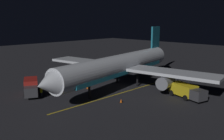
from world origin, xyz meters
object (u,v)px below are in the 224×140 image
object	(u,v)px
airliner	(122,66)
traffic_cone_under_wing	(87,87)
baggage_truck	(31,87)
traffic_cone_near_left	(56,92)
traffic_cone_near_right	(121,101)
ground_crew_worker	(41,92)
catering_truck	(186,91)

from	to	relation	value
airliner	traffic_cone_under_wing	size ratio (longest dim) A/B	68.42
baggage_truck	traffic_cone_near_left	world-z (taller)	baggage_truck
baggage_truck	traffic_cone_near_right	world-z (taller)	baggage_truck
traffic_cone_near_left	baggage_truck	bearing A→B (deg)	55.98
traffic_cone_near_left	ground_crew_worker	bearing A→B (deg)	94.22
ground_crew_worker	airliner	bearing A→B (deg)	-108.22
traffic_cone_near_right	catering_truck	bearing A→B (deg)	-124.35
ground_crew_worker	traffic_cone_near_left	size ratio (longest dim) A/B	3.16
airliner	baggage_truck	size ratio (longest dim) A/B	6.23
baggage_truck	traffic_cone_under_wing	size ratio (longest dim) A/B	10.98
airliner	traffic_cone_near_right	bearing A→B (deg)	132.07
airliner	traffic_cone_near_left	size ratio (longest dim) A/B	68.42
traffic_cone_under_wing	traffic_cone_near_left	bearing A→B (deg)	74.79
catering_truck	baggage_truck	bearing A→B (deg)	40.51
traffic_cone_near_right	ground_crew_worker	bearing A→B (deg)	33.65
traffic_cone_near_right	baggage_truck	bearing A→B (deg)	30.04
traffic_cone_near_right	traffic_cone_near_left	bearing A→B (deg)	21.56
baggage_truck	catering_truck	distance (m)	25.02
catering_truck	traffic_cone_near_right	world-z (taller)	catering_truck
catering_truck	ground_crew_worker	world-z (taller)	catering_truck
traffic_cone_near_left	traffic_cone_near_right	bearing A→B (deg)	-158.44
catering_truck	traffic_cone_near_right	distance (m)	10.56
ground_crew_worker	baggage_truck	bearing A→B (deg)	10.89
baggage_truck	ground_crew_worker	xyz separation A→B (m)	(-2.42, -0.46, -0.42)
ground_crew_worker	traffic_cone_near_right	distance (m)	12.83
catering_truck	traffic_cone_near_left	distance (m)	21.26
ground_crew_worker	traffic_cone_under_wing	bearing A→B (deg)	-98.88
catering_truck	airliner	bearing A→B (deg)	9.07
traffic_cone_near_right	traffic_cone_under_wing	distance (m)	9.45
baggage_truck	traffic_cone_near_right	xyz separation A→B (m)	(-13.08, -7.57, -1.06)
catering_truck	traffic_cone_under_wing	size ratio (longest dim) A/B	11.73
airliner	traffic_cone_near_left	distance (m)	12.60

